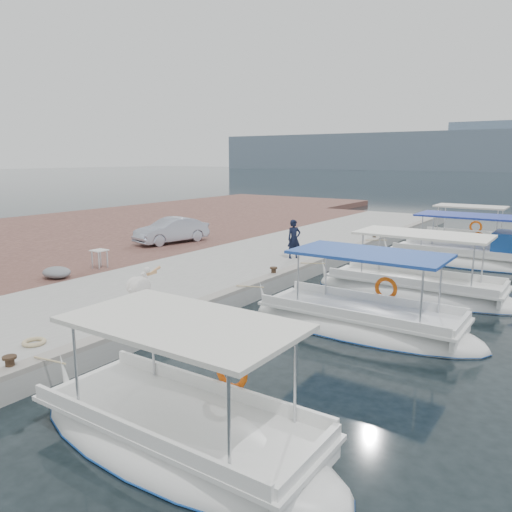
{
  "coord_description": "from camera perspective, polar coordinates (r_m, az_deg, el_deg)",
  "views": [
    {
      "loc": [
        9.04,
        -13.53,
        4.74
      ],
      "look_at": [
        -1.0,
        1.32,
        1.2
      ],
      "focal_mm": 35.0,
      "sensor_mm": 36.0,
      "label": 1
    }
  ],
  "objects": [
    {
      "name": "fisherman",
      "position": [
        21.33,
        4.36,
        1.95
      ],
      "size": [
        0.67,
        0.73,
        1.66
      ],
      "primitive_type": "imported",
      "rotation": [
        0.0,
        0.0,
        0.98
      ],
      "color": "black",
      "rests_on": "concrete_quay"
    },
    {
      "name": "quay_curb",
      "position": [
        21.13,
        7.37,
        -0.33
      ],
      "size": [
        0.44,
        40.0,
        0.12
      ],
      "primitive_type": "cube",
      "color": "gray",
      "rests_on": "concrete_quay"
    },
    {
      "name": "land_backing",
      "position": [
        33.09,
        -21.32,
        2.59
      ],
      "size": [
        16.0,
        60.0,
        0.48
      ],
      "primitive_type": "cube",
      "color": "#55322D",
      "rests_on": "ground"
    },
    {
      "name": "ground",
      "position": [
        16.95,
        0.31,
        -5.07
      ],
      "size": [
        400.0,
        400.0,
        0.0
      ],
      "primitive_type": "plane",
      "color": "black",
      "rests_on": "ground"
    },
    {
      "name": "folding_table",
      "position": [
        20.28,
        -17.46,
        0.09
      ],
      "size": [
        0.55,
        0.55,
        0.73
      ],
      "color": "silver",
      "rests_on": "cobblestone_strip"
    },
    {
      "name": "cobblestone_strip",
      "position": [
        25.57,
        -8.4,
        0.94
      ],
      "size": [
        4.0,
        40.0,
        0.5
      ],
      "primitive_type": "cube",
      "color": "#55322D",
      "rests_on": "ground"
    },
    {
      "name": "concrete_quay",
      "position": [
        22.55,
        1.04,
        -0.31
      ],
      "size": [
        6.0,
        40.0,
        0.5
      ],
      "primitive_type": "cube",
      "color": "#9C9B96",
      "rests_on": "ground"
    },
    {
      "name": "mooring_bollards",
      "position": [
        18.18,
        2.02,
        -1.7
      ],
      "size": [
        0.28,
        20.28,
        0.33
      ],
      "color": "black",
      "rests_on": "concrete_quay"
    },
    {
      "name": "fishing_caique_c",
      "position": [
        18.25,
        17.62,
        -4.02
      ],
      "size": [
        7.24,
        2.29,
        2.83
      ],
      "color": "white",
      "rests_on": "ground"
    },
    {
      "name": "parked_car",
      "position": [
        25.58,
        -9.64,
        2.91
      ],
      "size": [
        2.18,
        4.04,
        1.26
      ],
      "primitive_type": "imported",
      "rotation": [
        0.0,
        0.0,
        -0.23
      ],
      "color": "#A5ABBD",
      "rests_on": "cobblestone_strip"
    },
    {
      "name": "fishing_caique_e",
      "position": [
        29.23,
        22.76,
        1.22
      ],
      "size": [
        5.87,
        2.14,
        2.83
      ],
      "color": "white",
      "rests_on": "ground"
    },
    {
      "name": "fishing_caique_a",
      "position": [
        8.95,
        -8.82,
        -20.03
      ],
      "size": [
        6.3,
        2.34,
        2.83
      ],
      "color": "white",
      "rests_on": "ground"
    },
    {
      "name": "tarp_bundle",
      "position": [
        19.26,
        -21.83,
        -1.75
      ],
      "size": [
        1.1,
        0.9,
        0.4
      ],
      "primitive_type": "ellipsoid",
      "color": "slate",
      "rests_on": "cobblestone_strip"
    },
    {
      "name": "rope_coil",
      "position": [
        12.78,
        -24.03,
        -8.97
      ],
      "size": [
        0.54,
        0.54,
        0.1
      ],
      "primitive_type": "torus",
      "color": "#C6B284",
      "rests_on": "concrete_quay"
    },
    {
      "name": "fishing_caique_b",
      "position": [
        14.4,
        11.85,
        -7.77
      ],
      "size": [
        6.83,
        2.38,
        2.83
      ],
      "color": "white",
      "rests_on": "ground"
    },
    {
      "name": "pelican",
      "position": [
        15.17,
        -13.15,
        -3.28
      ],
      "size": [
        0.49,
        1.32,
        1.03
      ],
      "color": "tan",
      "rests_on": "concrete_quay"
    },
    {
      "name": "fishing_caique_d",
      "position": [
        24.56,
        23.0,
        -0.41
      ],
      "size": [
        7.77,
        2.55,
        2.83
      ],
      "color": "white",
      "rests_on": "ground"
    }
  ]
}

